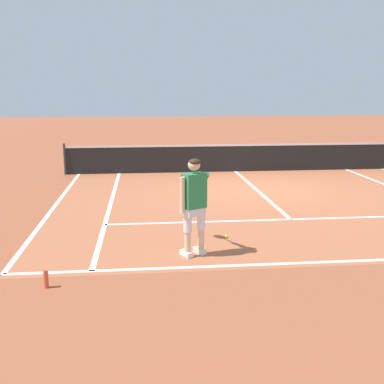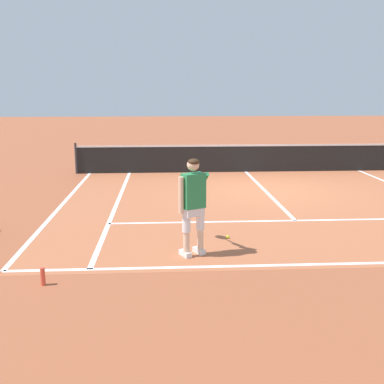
% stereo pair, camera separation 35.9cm
% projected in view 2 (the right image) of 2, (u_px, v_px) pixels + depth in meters
% --- Properties ---
extents(ground_plane, '(80.00, 80.00, 0.00)m').
position_uv_depth(ground_plane, '(264.00, 190.00, 13.59)').
color(ground_plane, '#9E5133').
extents(court_inner_surface, '(10.98, 9.46, 0.00)m').
position_uv_depth(court_inner_surface, '(276.00, 201.00, 12.21)').
color(court_inner_surface, '#B2603D').
rests_on(court_inner_surface, ground).
extents(line_baseline, '(10.98, 0.10, 0.01)m').
position_uv_depth(line_baseline, '(339.00, 264.00, 7.79)').
color(line_baseline, white).
rests_on(line_baseline, ground).
extents(line_service, '(8.23, 0.10, 0.01)m').
position_uv_depth(line_service, '(295.00, 220.00, 10.39)').
color(line_service, white).
rests_on(line_service, ground).
extents(line_centre_service, '(0.10, 6.40, 0.01)m').
position_uv_depth(line_centre_service, '(265.00, 190.00, 13.51)').
color(line_centre_service, white).
rests_on(line_centre_service, ground).
extents(line_singles_left, '(0.10, 9.06, 0.01)m').
position_uv_depth(line_singles_left, '(117.00, 203.00, 11.97)').
color(line_singles_left, white).
rests_on(line_singles_left, ground).
extents(line_doubles_left, '(0.10, 9.06, 0.01)m').
position_uv_depth(line_doubles_left, '(63.00, 204.00, 11.89)').
color(line_doubles_left, white).
rests_on(line_doubles_left, ground).
extents(tennis_net, '(11.96, 0.08, 1.07)m').
position_uv_depth(tennis_net, '(246.00, 158.00, 16.53)').
color(tennis_net, '#333338').
rests_on(tennis_net, ground).
extents(tennis_player, '(0.55, 1.23, 1.71)m').
position_uv_depth(tennis_player, '(193.00, 200.00, 8.03)').
color(tennis_player, white).
rests_on(tennis_player, ground).
extents(tennis_ball_near_feet, '(0.07, 0.07, 0.07)m').
position_uv_depth(tennis_ball_near_feet, '(228.00, 237.00, 9.13)').
color(tennis_ball_near_feet, '#CCE02D').
rests_on(tennis_ball_near_feet, ground).
extents(water_bottle, '(0.07, 0.07, 0.27)m').
position_uv_depth(water_bottle, '(43.00, 276.00, 6.92)').
color(water_bottle, '#E04C38').
rests_on(water_bottle, ground).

